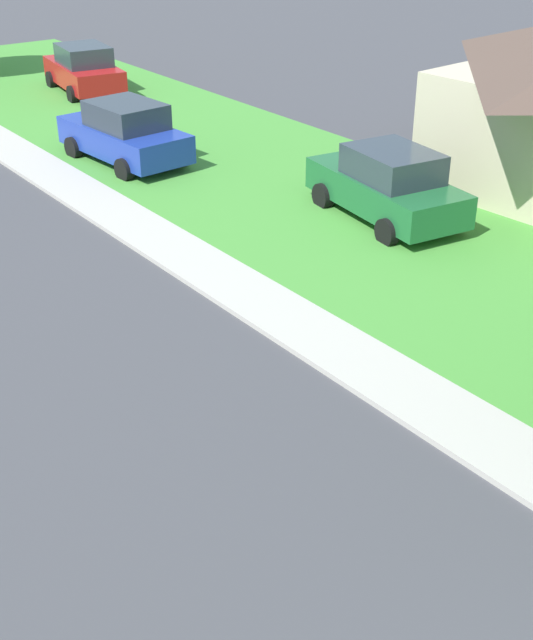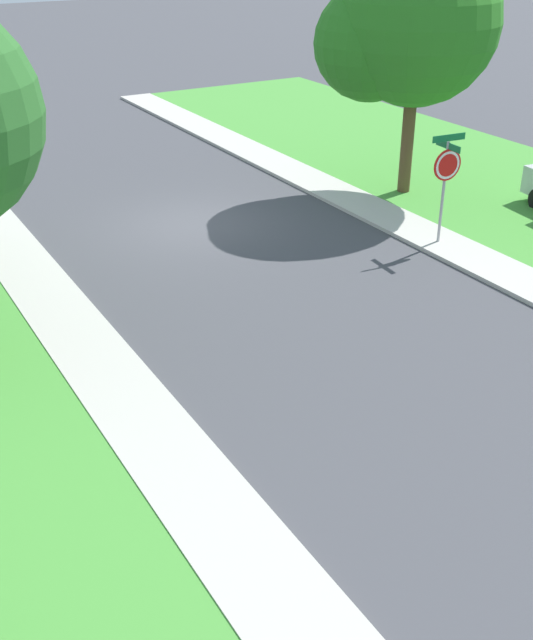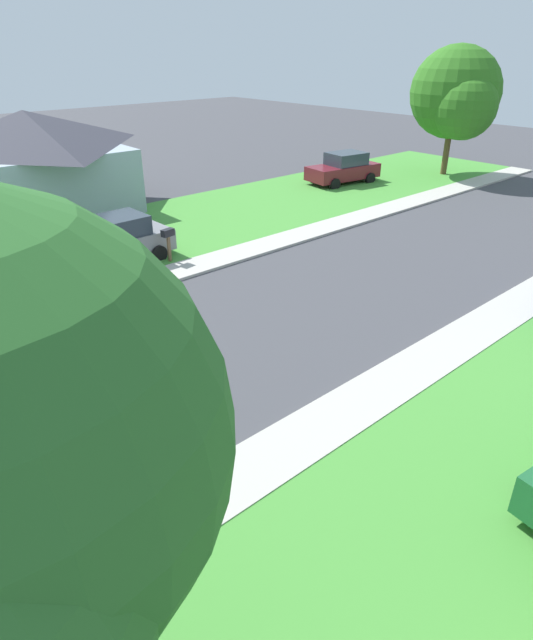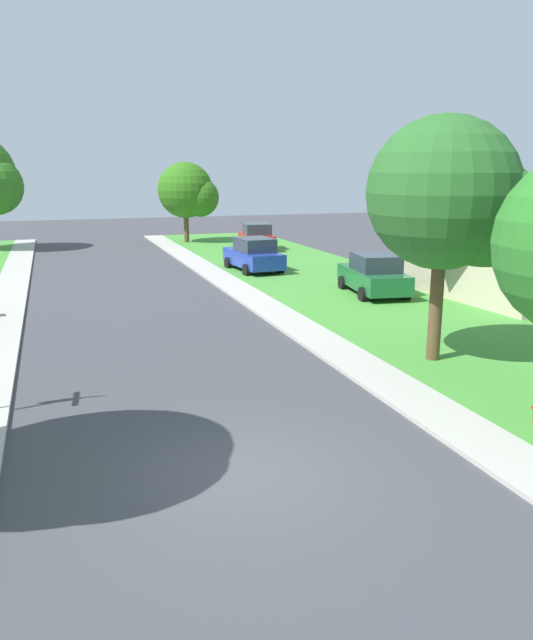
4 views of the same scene
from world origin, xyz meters
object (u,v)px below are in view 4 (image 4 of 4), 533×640
car_blue_kerbside_mid (254,255)px  tree_sidewalk_mid (454,199)px  car_red_behind_trees (256,237)px  tree_sidewalk_far (189,192)px  car_green_driveway_right (374,275)px

car_blue_kerbside_mid → tree_sidewalk_mid: bearing=-89.5°
car_blue_kerbside_mid → tree_sidewalk_mid: (0.14, -16.51, 3.54)m
car_red_behind_trees → car_blue_kerbside_mid: same height
car_blue_kerbside_mid → tree_sidewalk_far: (-0.38, 13.69, 2.72)m
car_red_behind_trees → tree_sidewalk_far: tree_sidewalk_far is taller
car_green_driveway_right → tree_sidewalk_far: bearing=98.5°
car_red_behind_trees → tree_sidewalk_mid: tree_sidewalk_mid is taller
car_green_driveway_right → car_red_behind_trees: 15.93m
car_green_driveway_right → car_blue_kerbside_mid: size_ratio=1.02×
car_green_driveway_right → car_red_behind_trees: same height
car_green_driveway_right → tree_sidewalk_mid: (-2.68, -8.93, 3.54)m
car_green_driveway_right → tree_sidewalk_mid: size_ratio=0.69×
car_red_behind_trees → tree_sidewalk_mid: (-2.73, -24.87, 3.54)m
car_green_driveway_right → car_blue_kerbside_mid: bearing=110.4°
car_blue_kerbside_mid → tree_sidewalk_far: bearing=91.6°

